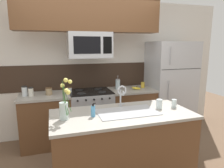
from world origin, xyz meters
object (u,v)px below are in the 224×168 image
drinking_glass (159,104)px  flower_vase (65,107)px  banana_bunch (137,88)px  dish_soap_bottle (93,111)px  storage_jar_short (49,91)px  sink_faucet (122,93)px  coffee_tin (143,85)px  microwave (89,45)px  french_press (118,84)px  spare_glass (174,103)px  stove_range (91,115)px  storage_jar_squat (69,90)px  storage_jar_medium (31,92)px  storage_jar_tall (25,91)px  refrigerator (170,86)px

drinking_glass → flower_vase: bearing=-178.6°
banana_bunch → dish_soap_bottle: dish_soap_bottle is taller
storage_jar_short → sink_faucet: 1.40m
coffee_tin → flower_vase: (-1.61, -1.32, 0.10)m
microwave → french_press: bearing=8.4°
coffee_tin → storage_jar_short: bearing=-177.9°
french_press → spare_glass: 1.36m
banana_bunch → flower_vase: bearing=-139.9°
stove_range → banana_bunch: bearing=-3.9°
french_press → sink_faucet: size_ratio=0.87×
storage_jar_squat → french_press: size_ratio=0.38×
storage_jar_medium → storage_jar_tall: bearing=157.9°
storage_jar_short → drinking_glass: bearing=-40.9°
storage_jar_tall → dish_soap_bottle: size_ratio=1.01×
banana_bunch → microwave: bearing=177.4°
sink_faucet → drinking_glass: size_ratio=2.40×
storage_jar_medium → coffee_tin: 2.08m
storage_jar_medium → stove_range: bearing=0.6°
stove_range → drinking_glass: drinking_glass is taller
refrigerator → storage_jar_tall: refrigerator is taller
microwave → dish_soap_bottle: 1.48m
french_press → microwave: bearing=-171.6°
coffee_tin → flower_vase: bearing=-140.8°
storage_jar_medium → drinking_glass: storage_jar_medium is taller
storage_jar_squat → spare_glass: (1.28, -1.29, 0.01)m
storage_jar_medium → drinking_glass: bearing=-35.8°
microwave → storage_jar_squat: 0.87m
stove_range → french_press: size_ratio=3.48×
banana_bunch → coffee_tin: size_ratio=1.71×
banana_bunch → sink_faucet: sink_faucet is taller
banana_bunch → spare_glass: 1.19m
microwave → flower_vase: 1.52m
french_press → storage_jar_squat: bearing=-178.7°
storage_jar_squat → drinking_glass: size_ratio=0.79×
storage_jar_medium → spare_glass: storage_jar_medium is taller
french_press → flower_vase: bearing=-129.4°
refrigerator → coffee_tin: (-0.60, 0.03, 0.06)m
stove_range → microwave: 1.28m
storage_jar_medium → storage_jar_squat: (0.63, 0.05, -0.02)m
storage_jar_squat → coffee_tin: bearing=0.4°
stove_range → sink_faucet: bearing=-77.3°
spare_glass → banana_bunch: bearing=91.0°
sink_faucet → drinking_glass: 0.52m
banana_bunch → flower_vase: flower_vase is taller
flower_vase → sink_faucet: bearing=16.9°
microwave → refrigerator: (1.67, 0.04, -0.84)m
coffee_tin → spare_glass: (-0.16, -1.30, 0.00)m
dish_soap_bottle → french_press: bearing=60.2°
coffee_tin → spare_glass: bearing=-97.1°
drinking_glass → dish_soap_bottle: bearing=-177.7°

